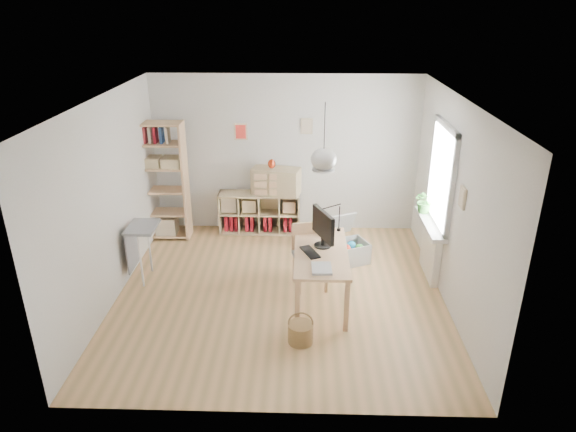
{
  "coord_description": "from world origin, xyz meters",
  "views": [
    {
      "loc": [
        0.3,
        -6.18,
        3.83
      ],
      "look_at": [
        0.1,
        0.3,
        1.05
      ],
      "focal_mm": 32.0,
      "sensor_mm": 36.0,
      "label": 1
    }
  ],
  "objects_px": {
    "cube_shelf": "(259,215)",
    "monitor": "(323,227)",
    "storage_chest": "(345,247)",
    "tall_bookshelf": "(162,177)",
    "chair": "(309,252)",
    "desk": "(321,257)",
    "drawer_chest": "(276,181)"
  },
  "relations": [
    {
      "from": "cube_shelf",
      "to": "tall_bookshelf",
      "type": "distance_m",
      "value": 1.77
    },
    {
      "from": "desk",
      "to": "storage_chest",
      "type": "bearing_deg",
      "value": 70.02
    },
    {
      "from": "tall_bookshelf",
      "to": "storage_chest",
      "type": "relative_size",
      "value": 2.19
    },
    {
      "from": "drawer_chest",
      "to": "chair",
      "type": "bearing_deg",
      "value": -58.94
    },
    {
      "from": "tall_bookshelf",
      "to": "storage_chest",
      "type": "height_order",
      "value": "tall_bookshelf"
    },
    {
      "from": "desk",
      "to": "storage_chest",
      "type": "height_order",
      "value": "desk"
    },
    {
      "from": "storage_chest",
      "to": "monitor",
      "type": "bearing_deg",
      "value": -135.24
    },
    {
      "from": "tall_bookshelf",
      "to": "drawer_chest",
      "type": "bearing_deg",
      "value": 7.27
    },
    {
      "from": "desk",
      "to": "monitor",
      "type": "xyz_separation_m",
      "value": [
        0.02,
        0.14,
        0.38
      ]
    },
    {
      "from": "storage_chest",
      "to": "drawer_chest",
      "type": "xyz_separation_m",
      "value": [
        -1.13,
        1.02,
        0.73
      ]
    },
    {
      "from": "cube_shelf",
      "to": "tall_bookshelf",
      "type": "bearing_deg",
      "value": -169.81
    },
    {
      "from": "desk",
      "to": "monitor",
      "type": "distance_m",
      "value": 0.4
    },
    {
      "from": "cube_shelf",
      "to": "monitor",
      "type": "height_order",
      "value": "monitor"
    },
    {
      "from": "cube_shelf",
      "to": "monitor",
      "type": "relative_size",
      "value": 2.53
    },
    {
      "from": "drawer_chest",
      "to": "monitor",
      "type": "bearing_deg",
      "value": -56.66
    },
    {
      "from": "chair",
      "to": "drawer_chest",
      "type": "height_order",
      "value": "drawer_chest"
    },
    {
      "from": "monitor",
      "to": "cube_shelf",
      "type": "bearing_deg",
      "value": 93.51
    },
    {
      "from": "storage_chest",
      "to": "tall_bookshelf",
      "type": "bearing_deg",
      "value": 141.47
    },
    {
      "from": "tall_bookshelf",
      "to": "monitor",
      "type": "height_order",
      "value": "tall_bookshelf"
    },
    {
      "from": "desk",
      "to": "cube_shelf",
      "type": "height_order",
      "value": "desk"
    },
    {
      "from": "storage_chest",
      "to": "monitor",
      "type": "distance_m",
      "value": 1.37
    },
    {
      "from": "tall_bookshelf",
      "to": "cube_shelf",
      "type": "bearing_deg",
      "value": 10.19
    },
    {
      "from": "desk",
      "to": "drawer_chest",
      "type": "relative_size",
      "value": 1.88
    },
    {
      "from": "tall_bookshelf",
      "to": "chair",
      "type": "height_order",
      "value": "tall_bookshelf"
    },
    {
      "from": "cube_shelf",
      "to": "drawer_chest",
      "type": "bearing_deg",
      "value": -7.41
    },
    {
      "from": "cube_shelf",
      "to": "monitor",
      "type": "bearing_deg",
      "value": -63.45
    },
    {
      "from": "chair",
      "to": "storage_chest",
      "type": "height_order",
      "value": "chair"
    },
    {
      "from": "drawer_chest",
      "to": "desk",
      "type": "bearing_deg",
      "value": -58.37
    },
    {
      "from": "monitor",
      "to": "drawer_chest",
      "type": "distance_m",
      "value": 2.18
    },
    {
      "from": "chair",
      "to": "storage_chest",
      "type": "bearing_deg",
      "value": 40.73
    },
    {
      "from": "tall_bookshelf",
      "to": "storage_chest",
      "type": "xyz_separation_m",
      "value": [
        3.01,
        -0.78,
        -0.87
      ]
    },
    {
      "from": "monitor",
      "to": "chair",
      "type": "bearing_deg",
      "value": 100.26
    }
  ]
}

